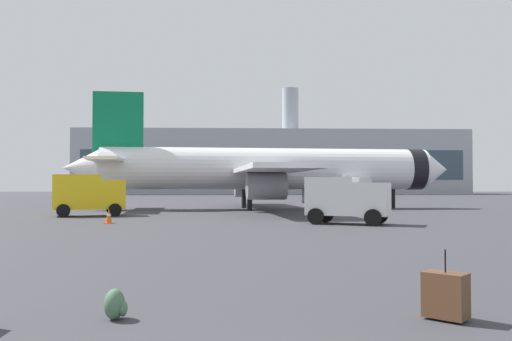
{
  "coord_description": "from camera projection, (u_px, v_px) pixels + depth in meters",
  "views": [
    {
      "loc": [
        0.02,
        -3.36,
        2.09
      ],
      "look_at": [
        1.23,
        26.81,
        3.0
      ],
      "focal_mm": 36.77,
      "sensor_mm": 36.0,
      "label": 1
    }
  ],
  "objects": [
    {
      "name": "cargo_van",
      "position": [
        347.0,
        198.0,
        28.91
      ],
      "size": [
        4.83,
        3.78,
        2.6
      ],
      "color": "white",
      "rests_on": "ground"
    },
    {
      "name": "traveller_backpack",
      "position": [
        115.0,
        305.0,
        8.22
      ],
      "size": [
        0.36,
        0.4,
        0.48
      ],
      "color": "#476B4C",
      "rests_on": "ground"
    },
    {
      "name": "fuel_truck",
      "position": [
        335.0,
        190.0,
        48.46
      ],
      "size": [
        6.08,
        5.78,
        3.2
      ],
      "color": "white",
      "rests_on": "ground"
    },
    {
      "name": "safety_cone_near",
      "position": [
        109.0,
        216.0,
        29.35
      ],
      "size": [
        0.44,
        0.44,
        0.84
      ],
      "color": "#F2590C",
      "rests_on": "ground"
    },
    {
      "name": "rolling_suitcase",
      "position": [
        446.0,
        295.0,
        8.19
      ],
      "size": [
        0.74,
        0.73,
        1.1
      ],
      "color": "brown",
      "rests_on": "ground"
    },
    {
      "name": "safety_cone_mid",
      "position": [
        376.0,
        216.0,
        29.84
      ],
      "size": [
        0.44,
        0.44,
        0.83
      ],
      "color": "#F2590C",
      "rests_on": "ground"
    },
    {
      "name": "service_truck",
      "position": [
        88.0,
        193.0,
        36.77
      ],
      "size": [
        5.24,
        3.67,
        2.9
      ],
      "color": "yellow",
      "rests_on": "ground"
    },
    {
      "name": "terminal_building",
      "position": [
        272.0,
        163.0,
        141.27
      ],
      "size": [
        101.02,
        20.97,
        28.62
      ],
      "color": "#9EA3AD",
      "rests_on": "ground"
    },
    {
      "name": "airplane_at_gate",
      "position": [
        266.0,
        169.0,
        48.12
      ],
      "size": [
        35.77,
        32.3,
        10.5
      ],
      "color": "white",
      "rests_on": "ground"
    }
  ]
}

